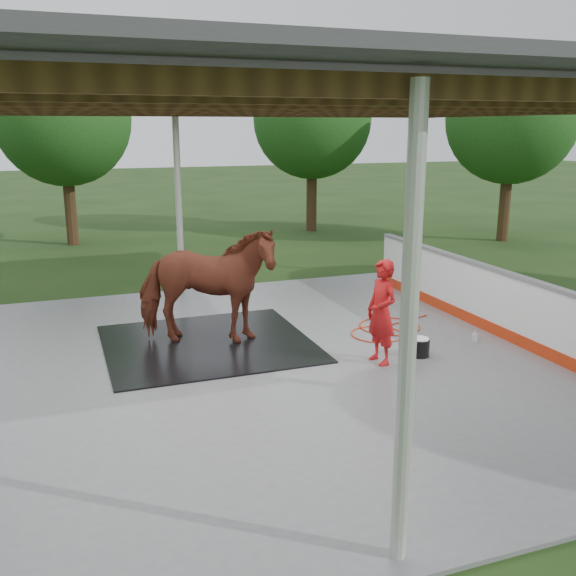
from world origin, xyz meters
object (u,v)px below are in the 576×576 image
object	(u,v)px
dasher_board	(497,303)
wash_bucket	(419,347)
horse	(206,286)
handler	(382,312)

from	to	relation	value
dasher_board	wash_bucket	world-z (taller)	dasher_board
horse	handler	size ratio (longest dim) A/B	1.44
dasher_board	horse	xyz separation A→B (m)	(-4.86, 1.17, 0.46)
dasher_board	wash_bucket	xyz separation A→B (m)	(-1.86, -0.53, -0.39)
dasher_board	handler	bearing A→B (deg)	-167.43
dasher_board	wash_bucket	size ratio (longest dim) A/B	25.19
dasher_board	wash_bucket	bearing A→B (deg)	-164.00
horse	wash_bucket	world-z (taller)	horse
handler	wash_bucket	world-z (taller)	handler
dasher_board	handler	distance (m)	2.65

